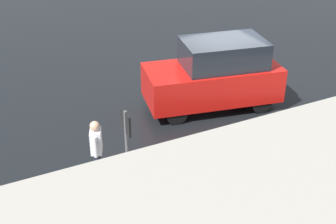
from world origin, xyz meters
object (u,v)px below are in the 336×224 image
pedestrian (97,148)px  sign_post (127,148)px  moving_hatchback (215,75)px  fire_hydrant (135,167)px

pedestrian → sign_post: size_ratio=0.68×
pedestrian → moving_hatchback: bearing=-154.6°
moving_hatchback → fire_hydrant: size_ratio=5.19×
pedestrian → sign_post: sign_post is taller
moving_hatchback → fire_hydrant: 4.33m
moving_hatchback → sign_post: 5.25m
sign_post → moving_hatchback: bearing=-141.3°
fire_hydrant → moving_hatchback: bearing=-146.3°
fire_hydrant → sign_post: 1.56m
fire_hydrant → sign_post: bearing=60.1°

